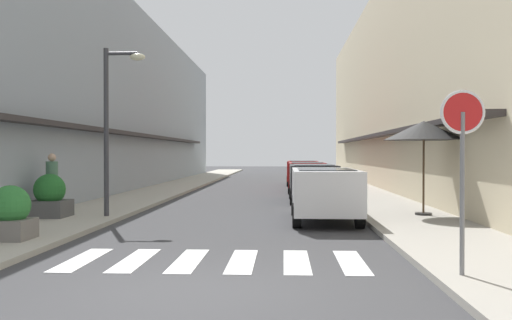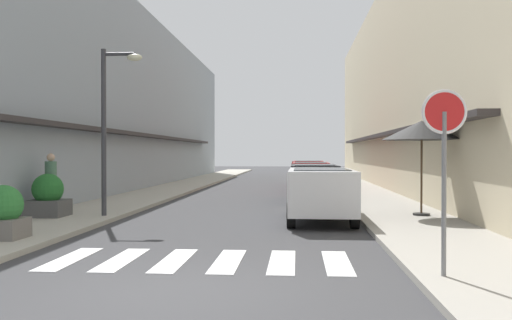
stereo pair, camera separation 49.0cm
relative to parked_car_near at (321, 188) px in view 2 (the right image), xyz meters
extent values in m
plane|color=#38383A|center=(-2.34, 11.84, -0.92)|extent=(109.30, 109.30, 0.00)
cube|color=#ADA899|center=(-7.09, 11.84, -0.86)|extent=(2.72, 69.55, 0.12)
cube|color=#9E998E|center=(2.41, 11.84, -0.86)|extent=(2.72, 69.55, 0.12)
cube|color=#939EA8|center=(-10.95, 13.33, 3.76)|extent=(5.00, 46.71, 9.37)
cube|color=#332D2D|center=(-8.20, 13.33, 1.88)|extent=(0.50, 32.70, 0.16)
cube|color=beige|center=(6.27, 13.33, 4.44)|extent=(5.00, 46.71, 10.72)
cube|color=#332D2D|center=(3.52, 13.33, 1.88)|extent=(0.50, 32.70, 0.16)
cube|color=silver|center=(-4.71, -5.86, -0.92)|extent=(0.45, 2.20, 0.01)
cube|color=silver|center=(-3.76, -5.86, -0.92)|extent=(0.45, 2.20, 0.01)
cube|color=silver|center=(-2.81, -5.86, -0.92)|extent=(0.45, 2.20, 0.01)
cube|color=silver|center=(-1.86, -5.86, -0.92)|extent=(0.45, 2.20, 0.01)
cube|color=silver|center=(-0.91, -5.86, -0.92)|extent=(0.45, 2.20, 0.01)
cube|color=silver|center=(0.04, -5.86, -0.92)|extent=(0.45, 2.20, 0.01)
cube|color=silver|center=(0.00, 0.04, -0.04)|extent=(1.77, 4.39, 1.13)
cube|color=black|center=(0.00, -0.18, 0.27)|extent=(1.48, 2.46, 0.56)
cylinder|color=black|center=(-0.79, 1.49, -0.60)|extent=(0.22, 0.64, 0.64)
cylinder|color=black|center=(0.80, 1.48, -0.60)|extent=(0.22, 0.64, 0.64)
cylinder|color=black|center=(-0.80, -1.40, -0.60)|extent=(0.22, 0.64, 0.64)
cylinder|color=black|center=(0.79, -1.41, -0.60)|extent=(0.22, 0.64, 0.64)
cube|color=black|center=(0.00, 6.29, -0.04)|extent=(1.75, 4.27, 1.13)
cube|color=black|center=(0.00, 6.08, 0.27)|extent=(1.47, 2.39, 0.56)
cylinder|color=black|center=(-0.79, 7.70, -0.60)|extent=(0.22, 0.64, 0.64)
cylinder|color=black|center=(0.80, 7.70, -0.60)|extent=(0.22, 0.64, 0.64)
cylinder|color=black|center=(-0.80, 4.88, -0.60)|extent=(0.22, 0.64, 0.64)
cylinder|color=black|center=(0.79, 4.88, -0.60)|extent=(0.22, 0.64, 0.64)
cube|color=maroon|center=(0.00, 11.81, -0.04)|extent=(1.83, 4.39, 1.13)
cube|color=black|center=(0.00, 11.59, 0.27)|extent=(1.51, 2.47, 0.56)
cylinder|color=black|center=(-0.77, 13.26, -0.60)|extent=(0.23, 0.64, 0.64)
cylinder|color=black|center=(0.82, 13.24, -0.60)|extent=(0.23, 0.64, 0.64)
cylinder|color=black|center=(-0.82, 10.38, -0.60)|extent=(0.23, 0.64, 0.64)
cylinder|color=black|center=(0.77, 10.35, -0.60)|extent=(0.23, 0.64, 0.64)
cube|color=maroon|center=(0.00, 17.57, -0.04)|extent=(1.88, 4.26, 1.13)
cube|color=black|center=(0.00, 17.36, 0.27)|extent=(1.54, 2.40, 0.56)
cylinder|color=black|center=(-0.75, 18.98, -0.60)|extent=(0.24, 0.65, 0.64)
cylinder|color=black|center=(0.84, 18.93, -0.60)|extent=(0.24, 0.65, 0.64)
cylinder|color=black|center=(-0.84, 16.21, -0.60)|extent=(0.24, 0.65, 0.64)
cylinder|color=black|center=(0.75, 16.16, -0.60)|extent=(0.24, 0.65, 0.64)
cylinder|color=slate|center=(1.46, -7.31, 0.39)|extent=(0.07, 0.07, 2.38)
cylinder|color=red|center=(1.46, -7.31, 1.57)|extent=(0.64, 0.03, 0.64)
torus|color=white|center=(1.46, -7.31, 1.57)|extent=(0.65, 0.05, 0.65)
cylinder|color=#38383D|center=(-6.16, -0.01, 1.57)|extent=(0.14, 0.14, 4.75)
cylinder|color=#38383D|center=(-5.71, -0.01, 3.80)|extent=(0.90, 0.10, 0.10)
ellipsoid|color=beige|center=(-5.26, -0.01, 3.70)|extent=(0.44, 0.28, 0.20)
cylinder|color=#262626|center=(2.91, 0.74, -0.77)|extent=(0.48, 0.48, 0.06)
cylinder|color=#4C3823|center=(2.91, 0.74, 0.42)|extent=(0.06, 0.06, 2.44)
cone|color=black|center=(2.91, 0.74, 1.64)|extent=(2.28, 2.28, 0.55)
cube|color=slate|center=(-6.77, -4.36, -0.59)|extent=(0.85, 0.85, 0.42)
sphere|color=#2D7533|center=(-6.77, -4.36, -0.10)|extent=(0.82, 0.82, 0.82)
cube|color=#4C4C4C|center=(-7.67, -0.32, -0.57)|extent=(1.02, 1.02, 0.46)
sphere|color=#236628|center=(-7.67, -0.32, -0.03)|extent=(0.87, 0.87, 0.87)
cylinder|color=#282B33|center=(-7.89, 0.35, -0.37)|extent=(0.26, 0.26, 0.86)
cylinder|color=#4C7259|center=(-7.89, 0.35, 0.40)|extent=(0.34, 0.34, 0.68)
sphere|color=tan|center=(-7.89, 0.35, 0.86)|extent=(0.23, 0.23, 0.23)
camera|label=1|loc=(-1.14, -15.55, 0.97)|focal=39.08mm
camera|label=2|loc=(-0.65, -15.52, 0.97)|focal=39.08mm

